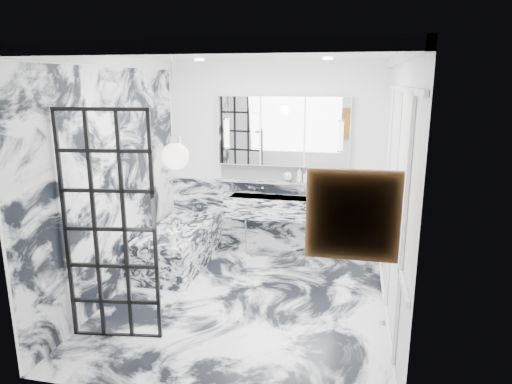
% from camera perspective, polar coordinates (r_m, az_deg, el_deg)
% --- Properties ---
extents(floor, '(3.60, 3.60, 0.00)m').
position_cam_1_polar(floor, '(5.52, -1.29, -13.50)').
color(floor, silver).
rests_on(floor, ground).
extents(ceiling, '(3.60, 3.60, 0.00)m').
position_cam_1_polar(ceiling, '(4.91, -1.47, 16.92)').
color(ceiling, white).
rests_on(ceiling, wall_back).
extents(wall_back, '(3.60, 0.00, 3.60)m').
position_cam_1_polar(wall_back, '(6.76, 2.21, 4.16)').
color(wall_back, white).
rests_on(wall_back, floor).
extents(wall_front, '(3.60, 0.00, 3.60)m').
position_cam_1_polar(wall_front, '(3.38, -8.57, -5.94)').
color(wall_front, white).
rests_on(wall_front, floor).
extents(wall_left, '(0.00, 3.60, 3.60)m').
position_cam_1_polar(wall_left, '(5.62, -17.44, 1.54)').
color(wall_left, white).
rests_on(wall_left, floor).
extents(wall_right, '(0.00, 3.60, 3.60)m').
position_cam_1_polar(wall_right, '(4.92, 17.06, -0.12)').
color(wall_right, white).
rests_on(wall_right, floor).
extents(marble_clad_back, '(3.18, 0.05, 1.05)m').
position_cam_1_polar(marble_clad_back, '(6.94, 2.10, -3.01)').
color(marble_clad_back, silver).
rests_on(marble_clad_back, floor).
extents(marble_clad_left, '(0.02, 3.56, 2.68)m').
position_cam_1_polar(marble_clad_left, '(5.63, -17.27, 0.94)').
color(marble_clad_left, silver).
rests_on(marble_clad_left, floor).
extents(panel_molding, '(0.03, 3.40, 2.30)m').
position_cam_1_polar(panel_molding, '(4.94, 16.74, -1.23)').
color(panel_molding, white).
rests_on(panel_molding, floor).
extents(soap_bottle_a, '(0.10, 0.10, 0.22)m').
position_cam_1_polar(soap_bottle_a, '(6.66, 5.47, 2.21)').
color(soap_bottle_a, '#8C5919').
rests_on(soap_bottle_a, ledge).
extents(soap_bottle_b, '(0.09, 0.09, 0.18)m').
position_cam_1_polar(soap_bottle_b, '(6.65, 6.35, 2.00)').
color(soap_bottle_b, '#4C4C51').
rests_on(soap_bottle_b, ledge).
extents(soap_bottle_c, '(0.13, 0.13, 0.16)m').
position_cam_1_polar(soap_bottle_c, '(6.62, 10.61, 1.70)').
color(soap_bottle_c, silver).
rests_on(soap_bottle_c, ledge).
extents(face_pot, '(0.14, 0.14, 0.14)m').
position_cam_1_polar(face_pot, '(6.68, 3.99, 1.97)').
color(face_pot, white).
rests_on(face_pot, ledge).
extents(amber_bottle, '(0.04, 0.04, 0.10)m').
position_cam_1_polar(amber_bottle, '(6.67, 5.50, 1.69)').
color(amber_bottle, '#8C5919').
rests_on(amber_bottle, ledge).
extents(flower_vase, '(0.08, 0.08, 0.12)m').
position_cam_1_polar(flower_vase, '(5.67, -10.38, -6.27)').
color(flower_vase, silver).
rests_on(flower_vase, bathtub).
extents(crittall_door, '(0.88, 0.16, 2.28)m').
position_cam_1_polar(crittall_door, '(4.62, -17.82, -4.44)').
color(crittall_door, black).
rests_on(crittall_door, floor).
extents(artwork, '(0.53, 0.05, 0.53)m').
position_cam_1_polar(artwork, '(3.13, 11.99, -2.87)').
color(artwork, '#C07013').
rests_on(artwork, wall_front).
extents(pendant_light, '(0.22, 0.22, 0.22)m').
position_cam_1_polar(pendant_light, '(3.79, -10.04, 4.42)').
color(pendant_light, white).
rests_on(pendant_light, ceiling).
extents(trough_sink, '(1.60, 0.45, 0.30)m').
position_cam_1_polar(trough_sink, '(6.65, 3.06, -1.93)').
color(trough_sink, silver).
rests_on(trough_sink, wall_back).
extents(ledge, '(1.90, 0.14, 0.04)m').
position_cam_1_polar(ledge, '(6.73, 3.32, 1.23)').
color(ledge, silver).
rests_on(ledge, wall_back).
extents(subway_tile, '(1.90, 0.03, 0.23)m').
position_cam_1_polar(subway_tile, '(6.76, 3.42, 2.46)').
color(subway_tile, white).
rests_on(subway_tile, wall_back).
extents(mirror_cabinet, '(1.90, 0.16, 1.00)m').
position_cam_1_polar(mirror_cabinet, '(6.61, 3.42, 7.60)').
color(mirror_cabinet, white).
rests_on(mirror_cabinet, wall_back).
extents(sconce_left, '(0.07, 0.07, 0.40)m').
position_cam_1_polar(sconce_left, '(6.70, -3.72, 7.33)').
color(sconce_left, white).
rests_on(sconce_left, mirror_cabinet).
extents(sconce_right, '(0.07, 0.07, 0.40)m').
position_cam_1_polar(sconce_right, '(6.44, 10.55, 6.87)').
color(sconce_right, white).
rests_on(sconce_right, mirror_cabinet).
extents(bathtub, '(0.75, 1.65, 0.55)m').
position_cam_1_polar(bathtub, '(6.53, -9.59, -6.63)').
color(bathtub, silver).
rests_on(bathtub, floor).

